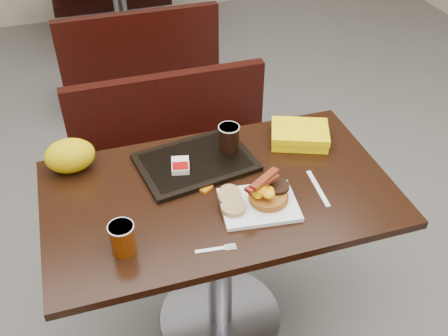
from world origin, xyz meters
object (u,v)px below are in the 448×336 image
object	(u,v)px
bench_far_s	(137,54)
platter	(259,205)
table_near	(220,262)
table_far	(121,12)
pancake_stack	(269,196)
hashbrown_sleeve_left	(180,165)
coffee_cup_far	(229,138)
paper_bag	(70,156)
tray	(196,162)
bench_near_n	(179,160)
coffee_cup_near	(123,239)
knife	(318,188)
fork	(210,250)
clamshell	(300,135)

from	to	relation	value
bench_far_s	platter	bearing A→B (deg)	-87.10
bench_far_s	table_near	bearing A→B (deg)	-90.00
platter	table_far	bearing A→B (deg)	98.87
bench_far_s	pancake_stack	size ratio (longest dim) A/B	7.54
table_near	hashbrown_sleeve_left	bearing A→B (deg)	127.56
coffee_cup_far	paper_bag	distance (m)	0.57
tray	hashbrown_sleeve_left	size ratio (longest dim) A/B	4.81
bench_far_s	hashbrown_sleeve_left	world-z (taller)	hashbrown_sleeve_left
bench_near_n	bench_far_s	size ratio (longest dim) A/B	1.00
pancake_stack	platter	bearing A→B (deg)	-167.77
bench_near_n	hashbrown_sleeve_left	distance (m)	0.71
coffee_cup_near	knife	bearing A→B (deg)	7.16
bench_far_s	fork	bearing A→B (deg)	-92.85
table_near	coffee_cup_near	distance (m)	0.58
coffee_cup_near	clamshell	xyz separation A→B (m)	(0.73, 0.37, -0.02)
bench_near_n	knife	distance (m)	0.95
table_near	bench_far_s	xyz separation A→B (m)	(0.00, 1.90, -0.02)
coffee_cup_far	paper_bag	xyz separation A→B (m)	(-0.57, 0.08, -0.01)
coffee_cup_near	coffee_cup_far	bearing A→B (deg)	39.55
table_far	coffee_cup_near	xyz separation A→B (m)	(-0.36, -2.78, 0.43)
tray	coffee_cup_far	bearing A→B (deg)	2.89
pancake_stack	paper_bag	xyz separation A→B (m)	(-0.61, 0.38, 0.03)
fork	coffee_cup_far	size ratio (longest dim) A/B	1.26
table_far	fork	size ratio (longest dim) A/B	9.40
coffee_cup_far	table_far	bearing A→B (deg)	92.26
fork	table_near	bearing A→B (deg)	73.61
fork	hashbrown_sleeve_left	distance (m)	0.39
table_near	hashbrown_sleeve_left	distance (m)	0.44
platter	paper_bag	bearing A→B (deg)	152.95
bench_far_s	paper_bag	xyz separation A→B (m)	(-0.47, -1.63, 0.45)
table_near	table_far	distance (m)	2.60
tray	hashbrown_sleeve_left	bearing A→B (deg)	-166.21
knife	pancake_stack	bearing A→B (deg)	-81.36
table_near	clamshell	distance (m)	0.58
coffee_cup_near	hashbrown_sleeve_left	xyz separation A→B (m)	(0.25, 0.32, -0.02)
table_far	coffee_cup_far	size ratio (longest dim) A/B	11.86
table_near	bench_near_n	distance (m)	0.70
table_near	coffee_cup_near	world-z (taller)	coffee_cup_near
table_far	bench_far_s	distance (m)	0.70
bench_near_n	clamshell	xyz separation A→B (m)	(0.38, -0.52, 0.42)
hashbrown_sleeve_left	coffee_cup_far	size ratio (longest dim) A/B	0.83
fork	tray	bearing A→B (deg)	87.31
bench_near_n	coffee_cup_near	world-z (taller)	coffee_cup_near
coffee_cup_near	table_far	bearing A→B (deg)	82.73
bench_far_s	coffee_cup_near	size ratio (longest dim) A/B	9.66
pancake_stack	coffee_cup_far	world-z (taller)	coffee_cup_far
coffee_cup_near	fork	distance (m)	0.26
coffee_cup_near	tray	distance (m)	0.47
tray	paper_bag	bearing A→B (deg)	157.09
tray	clamshell	bearing A→B (deg)	-6.02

